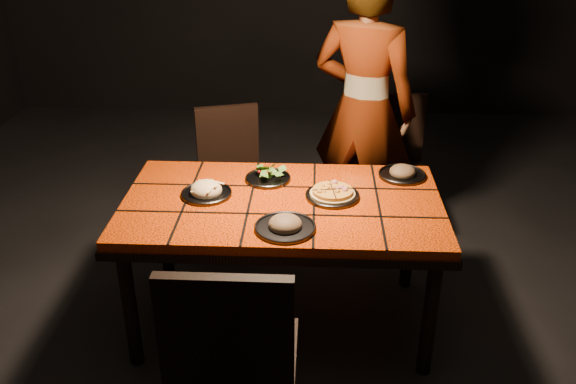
{
  "coord_description": "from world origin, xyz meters",
  "views": [
    {
      "loc": [
        0.16,
        -2.71,
        2.17
      ],
      "look_at": [
        0.03,
        -0.05,
        0.82
      ],
      "focal_mm": 38.0,
      "sensor_mm": 36.0,
      "label": 1
    }
  ],
  "objects_px": {
    "plate_pasta": "(206,191)",
    "chair_far_left": "(231,167)",
    "dining_table": "(282,214)",
    "chair_near": "(233,358)",
    "chair_far_right": "(391,157)",
    "plate_pizza": "(332,194)",
    "diner": "(364,110)"
  },
  "relations": [
    {
      "from": "dining_table",
      "to": "chair_far_left",
      "type": "height_order",
      "value": "chair_far_left"
    },
    {
      "from": "dining_table",
      "to": "chair_near",
      "type": "relative_size",
      "value": 1.56
    },
    {
      "from": "dining_table",
      "to": "diner",
      "type": "height_order",
      "value": "diner"
    },
    {
      "from": "chair_far_left",
      "to": "chair_far_right",
      "type": "height_order",
      "value": "chair_far_right"
    },
    {
      "from": "plate_pizza",
      "to": "chair_far_right",
      "type": "bearing_deg",
      "value": 67.6
    },
    {
      "from": "chair_near",
      "to": "chair_far_left",
      "type": "bearing_deg",
      "value": -82.14
    },
    {
      "from": "dining_table",
      "to": "chair_far_left",
      "type": "bearing_deg",
      "value": 113.39
    },
    {
      "from": "chair_near",
      "to": "plate_pizza",
      "type": "distance_m",
      "value": 1.1
    },
    {
      "from": "chair_near",
      "to": "plate_pizza",
      "type": "bearing_deg",
      "value": -110.54
    },
    {
      "from": "chair_far_left",
      "to": "chair_far_right",
      "type": "relative_size",
      "value": 0.95
    },
    {
      "from": "chair_near",
      "to": "chair_far_left",
      "type": "distance_m",
      "value": 1.88
    },
    {
      "from": "chair_far_left",
      "to": "plate_pizza",
      "type": "xyz_separation_m",
      "value": [
        0.64,
        -0.85,
        0.25
      ]
    },
    {
      "from": "dining_table",
      "to": "plate_pizza",
      "type": "distance_m",
      "value": 0.27
    },
    {
      "from": "plate_pizza",
      "to": "plate_pasta",
      "type": "relative_size",
      "value": 1.06
    },
    {
      "from": "chair_near",
      "to": "plate_pasta",
      "type": "relative_size",
      "value": 4.0
    },
    {
      "from": "plate_pizza",
      "to": "chair_near",
      "type": "bearing_deg",
      "value": -110.65
    },
    {
      "from": "dining_table",
      "to": "chair_near",
      "type": "bearing_deg",
      "value": -97.66
    },
    {
      "from": "chair_far_right",
      "to": "dining_table",
      "type": "bearing_deg",
      "value": -120.48
    },
    {
      "from": "dining_table",
      "to": "chair_near",
      "type": "distance_m",
      "value": 0.99
    },
    {
      "from": "plate_pizza",
      "to": "chair_far_left",
      "type": "bearing_deg",
      "value": 126.95
    },
    {
      "from": "dining_table",
      "to": "plate_pizza",
      "type": "xyz_separation_m",
      "value": [
        0.25,
        0.04,
        0.1
      ]
    },
    {
      "from": "chair_far_right",
      "to": "diner",
      "type": "height_order",
      "value": "diner"
    },
    {
      "from": "dining_table",
      "to": "diner",
      "type": "distance_m",
      "value": 1.06
    },
    {
      "from": "chair_near",
      "to": "dining_table",
      "type": "bearing_deg",
      "value": -97.55
    },
    {
      "from": "chair_far_left",
      "to": "plate_pasta",
      "type": "height_order",
      "value": "chair_far_left"
    },
    {
      "from": "chair_near",
      "to": "plate_pasta",
      "type": "height_order",
      "value": "chair_near"
    },
    {
      "from": "plate_pasta",
      "to": "chair_far_left",
      "type": "bearing_deg",
      "value": 89.75
    },
    {
      "from": "chair_near",
      "to": "chair_far_right",
      "type": "xyz_separation_m",
      "value": [
        0.8,
        2.02,
        -0.05
      ]
    },
    {
      "from": "dining_table",
      "to": "plate_pasta",
      "type": "xyz_separation_m",
      "value": [
        -0.39,
        0.04,
        0.1
      ]
    },
    {
      "from": "plate_pizza",
      "to": "plate_pasta",
      "type": "xyz_separation_m",
      "value": [
        -0.64,
        -0.01,
        0.0
      ]
    },
    {
      "from": "dining_table",
      "to": "chair_far_left",
      "type": "xyz_separation_m",
      "value": [
        -0.39,
        0.89,
        -0.15
      ]
    },
    {
      "from": "chair_far_right",
      "to": "plate_pizza",
      "type": "distance_m",
      "value": 1.11
    }
  ]
}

